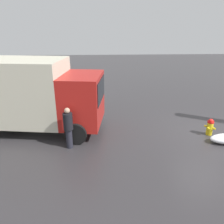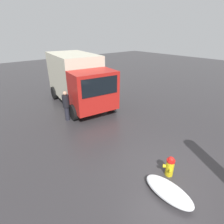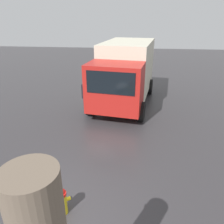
{
  "view_description": "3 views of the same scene",
  "coord_description": "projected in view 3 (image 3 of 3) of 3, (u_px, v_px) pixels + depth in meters",
  "views": [
    {
      "loc": [
        4.79,
        8.41,
        4.46
      ],
      "look_at": [
        4.31,
        0.07,
        1.2
      ],
      "focal_mm": 35.0,
      "sensor_mm": 36.0,
      "label": 1
    },
    {
      "loc": [
        -2.26,
        4.45,
        4.52
      ],
      "look_at": [
        3.72,
        -0.54,
        0.91
      ],
      "focal_mm": 28.0,
      "sensor_mm": 36.0,
      "label": 2
    },
    {
      "loc": [
        -3.76,
        -1.67,
        4.46
      ],
      "look_at": [
        3.77,
        -0.79,
        1.11
      ],
      "focal_mm": 35.0,
      "sensor_mm": 36.0,
      "label": 3
    }
  ],
  "objects": [
    {
      "name": "ground_plane",
      "position": [
        63.0,
        212.0,
        5.4
      ],
      "size": [
        60.0,
        60.0,
        0.0
      ],
      "primitive_type": "plane",
      "color": "#333033"
    },
    {
      "name": "fire_hydrant",
      "position": [
        61.0,
        201.0,
        5.25
      ],
      "size": [
        0.4,
        0.42,
        0.75
      ],
      "rotation": [
        0.0,
        0.0,
        0.69
      ],
      "color": "yellow",
      "rests_on": "ground_plane"
    },
    {
      "name": "delivery_truck",
      "position": [
        125.0,
        71.0,
        11.68
      ],
      "size": [
        6.2,
        3.37,
        3.21
      ],
      "rotation": [
        0.0,
        0.0,
        1.43
      ],
      "color": "red",
      "rests_on": "ground_plane"
    },
    {
      "name": "pedestrian",
      "position": [
        86.0,
        96.0,
        10.59
      ],
      "size": [
        0.36,
        0.36,
        1.67
      ],
      "rotation": [
        0.0,
        0.0,
        3.62
      ],
      "color": "#23232D",
      "rests_on": "ground_plane"
    },
    {
      "name": "snow_pile_by_hydrant",
      "position": [
        23.0,
        221.0,
        4.98
      ],
      "size": [
        1.58,
        0.7,
        0.35
      ],
      "color": "white",
      "rests_on": "ground_plane"
    }
  ]
}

